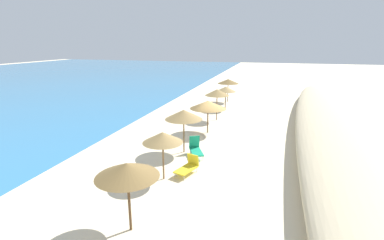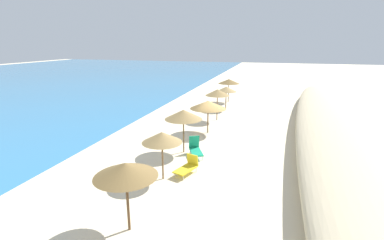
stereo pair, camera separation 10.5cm
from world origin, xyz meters
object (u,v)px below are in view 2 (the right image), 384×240
object	(u,v)px
beach_umbrella_2	(183,115)
beach_umbrella_5	(226,89)
beach_umbrella_3	(208,105)
beach_umbrella_1	(162,137)
beach_umbrella_0	(126,170)
beach_umbrella_4	(217,92)
beach_umbrella_6	(229,81)
lounge_chair_0	(187,167)
lounge_chair_1	(195,149)

from	to	relation	value
beach_umbrella_2	beach_umbrella_5	size ratio (longest dim) A/B	1.14
beach_umbrella_3	beach_umbrella_1	bearing A→B (deg)	177.01
beach_umbrella_0	beach_umbrella_4	distance (m)	15.68
beach_umbrella_6	beach_umbrella_1	bearing A→B (deg)	179.92
beach_umbrella_1	lounge_chair_0	bearing A→B (deg)	-47.51
lounge_chair_1	beach_umbrella_6	bearing A→B (deg)	-114.04
beach_umbrella_5	beach_umbrella_6	bearing A→B (deg)	5.66
beach_umbrella_1	beach_umbrella_3	xyz separation A→B (m)	(7.91, -0.41, -0.02)
beach_umbrella_1	beach_umbrella_5	bearing A→B (deg)	-1.55
beach_umbrella_5	lounge_chair_0	distance (m)	14.95
beach_umbrella_1	beach_umbrella_6	world-z (taller)	beach_umbrella_6
beach_umbrella_1	beach_umbrella_0	bearing A→B (deg)	-175.51
beach_umbrella_0	lounge_chair_0	distance (m)	5.36
beach_umbrella_3	beach_umbrella_4	size ratio (longest dim) A/B	0.98
beach_umbrella_0	beach_umbrella_4	world-z (taller)	beach_umbrella_4
beach_umbrella_2	beach_umbrella_6	xyz separation A→B (m)	(16.09, -0.14, -0.05)
beach_umbrella_0	beach_umbrella_5	distance (m)	19.78
beach_umbrella_4	beach_umbrella_6	size ratio (longest dim) A/B	1.04
beach_umbrella_2	beach_umbrella_6	size ratio (longest dim) A/B	1.04
beach_umbrella_2	beach_umbrella_3	xyz separation A→B (m)	(4.23, -0.52, -0.25)
beach_umbrella_0	lounge_chair_1	xyz separation A→B (m)	(7.39, -0.41, -1.92)
beach_umbrella_1	beach_umbrella_5	distance (m)	15.76
beach_umbrella_2	lounge_chair_0	xyz separation A→B (m)	(-2.77, -1.10, -2.02)
beach_umbrella_0	lounge_chair_1	world-z (taller)	beach_umbrella_0
beach_umbrella_2	beach_umbrella_5	xyz separation A→B (m)	(12.07, -0.54, -0.30)
beach_umbrella_0	beach_umbrella_3	distance (m)	11.94
beach_umbrella_4	beach_umbrella_5	xyz separation A→B (m)	(4.10, -0.07, -0.35)
beach_umbrella_4	beach_umbrella_1	bearing A→B (deg)	178.25
beach_umbrella_1	lounge_chair_1	xyz separation A→B (m)	(3.37, -0.73, -1.74)
beach_umbrella_2	beach_umbrella_3	size ratio (longest dim) A/B	1.01
beach_umbrella_4	beach_umbrella_6	bearing A→B (deg)	2.31
beach_umbrella_2	beach_umbrella_4	xyz separation A→B (m)	(7.97, -0.47, 0.04)
beach_umbrella_0	beach_umbrella_1	size ratio (longest dim) A/B	1.07
beach_umbrella_2	beach_umbrella_3	distance (m)	4.27
beach_umbrella_1	lounge_chair_0	size ratio (longest dim) A/B	1.60
beach_umbrella_2	lounge_chair_1	world-z (taller)	beach_umbrella_2
beach_umbrella_2	lounge_chair_1	bearing A→B (deg)	-110.32
beach_umbrella_1	lounge_chair_1	distance (m)	3.86
beach_umbrella_3	beach_umbrella_4	world-z (taller)	beach_umbrella_4
beach_umbrella_1	beach_umbrella_5	size ratio (longest dim) A/B	1.04
beach_umbrella_3	lounge_chair_0	world-z (taller)	beach_umbrella_3
beach_umbrella_1	lounge_chair_1	bearing A→B (deg)	-12.17
beach_umbrella_1	beach_umbrella_3	size ratio (longest dim) A/B	0.91
beach_umbrella_4	lounge_chair_0	distance (m)	10.96
beach_umbrella_3	beach_umbrella_4	bearing A→B (deg)	0.88
beach_umbrella_6	lounge_chair_0	distance (m)	18.98
beach_umbrella_3	beach_umbrella_4	xyz separation A→B (m)	(3.75, 0.06, 0.29)
beach_umbrella_0	beach_umbrella_6	distance (m)	23.79
beach_umbrella_2	beach_umbrella_6	bearing A→B (deg)	-0.50
beach_umbrella_2	beach_umbrella_6	distance (m)	16.09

